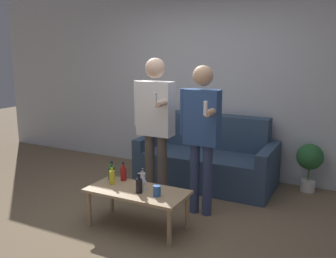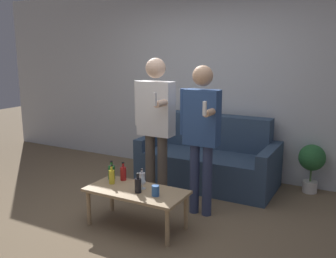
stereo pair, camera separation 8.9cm
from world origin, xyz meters
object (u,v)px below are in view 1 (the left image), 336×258
object	(u,v)px
person_standing_left	(155,119)
couch	(208,160)
person_standing_right	(201,127)
coffee_table	(137,194)
bottle_orange	(139,185)

from	to	relation	value
person_standing_left	couch	bearing A→B (deg)	71.94
person_standing_left	person_standing_right	bearing A→B (deg)	-4.40
person_standing_left	person_standing_right	world-z (taller)	person_standing_left
coffee_table	person_standing_left	world-z (taller)	person_standing_left
couch	coffee_table	distance (m)	1.59
coffee_table	person_standing_left	xyz separation A→B (m)	(-0.15, 0.65, 0.66)
coffee_table	couch	bearing A→B (deg)	84.49
couch	person_standing_left	bearing A→B (deg)	-108.06
coffee_table	bottle_orange	distance (m)	0.15
bottle_orange	person_standing_left	distance (m)	0.91
couch	coffee_table	bearing A→B (deg)	-95.51
bottle_orange	person_standing_right	bearing A→B (deg)	59.53
couch	bottle_orange	world-z (taller)	couch
bottle_orange	person_standing_right	xyz separation A→B (m)	(0.39, 0.66, 0.50)
couch	coffee_table	xyz separation A→B (m)	(-0.15, -1.58, 0.04)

